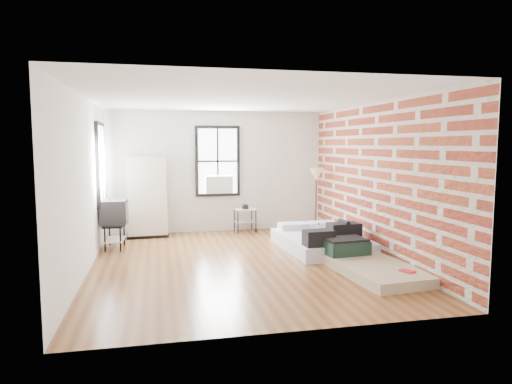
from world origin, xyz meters
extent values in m
plane|color=#583017|center=(0.00, 0.00, 0.00)|extent=(6.00, 6.00, 0.00)
cube|color=silver|center=(0.00, 3.00, 1.40)|extent=(5.00, 0.01, 2.80)
cube|color=silver|center=(0.00, -3.00, 1.40)|extent=(5.00, 0.01, 2.80)
cube|color=silver|center=(-2.50, 0.00, 1.40)|extent=(0.01, 6.00, 2.80)
cube|color=brown|center=(2.50, 0.00, 1.40)|extent=(0.02, 6.00, 2.80)
cube|color=white|center=(0.00, 0.00, 2.80)|extent=(5.00, 6.00, 0.01)
cube|color=white|center=(0.00, 2.95, 1.65)|extent=(0.90, 0.02, 1.50)
cube|color=black|center=(-0.48, 2.97, 1.65)|extent=(0.07, 0.08, 1.64)
cube|color=black|center=(0.48, 2.97, 1.65)|extent=(0.07, 0.08, 1.64)
cube|color=black|center=(0.00, 2.97, 2.44)|extent=(0.90, 0.08, 0.07)
cube|color=black|center=(0.00, 2.97, 0.86)|extent=(0.90, 0.08, 0.07)
cube|color=black|center=(0.00, 2.94, 1.65)|extent=(0.04, 0.02, 1.50)
cube|color=black|center=(0.00, 2.94, 1.65)|extent=(0.90, 0.02, 0.04)
cube|color=white|center=(0.00, 2.83, 1.12)|extent=(0.62, 0.30, 0.40)
cube|color=white|center=(-2.45, 1.80, 1.65)|extent=(0.02, 0.90, 1.50)
cube|color=black|center=(-2.47, 1.32, 1.65)|extent=(0.08, 0.07, 1.64)
cube|color=black|center=(-2.47, 2.29, 1.65)|extent=(0.08, 0.07, 1.64)
cube|color=black|center=(-2.47, 1.80, 2.44)|extent=(0.08, 0.90, 0.07)
cube|color=black|center=(-2.47, 1.80, 0.86)|extent=(0.08, 0.90, 0.07)
cube|color=black|center=(-2.44, 1.80, 1.65)|extent=(0.02, 0.04, 1.50)
cube|color=black|center=(-2.44, 1.80, 1.65)|extent=(0.02, 0.90, 0.04)
cube|color=silver|center=(1.75, 0.67, 0.13)|extent=(1.60, 2.11, 0.27)
cube|color=silver|center=(1.39, 1.45, 0.33)|extent=(0.61, 0.40, 0.13)
cube|color=silver|center=(2.03, 1.49, 0.33)|extent=(0.61, 0.40, 0.13)
cube|color=black|center=(1.99, 0.20, 0.43)|extent=(0.60, 0.37, 0.32)
cylinder|color=black|center=(1.99, 0.20, 0.61)|extent=(0.10, 0.38, 0.09)
cube|color=black|center=(1.37, -0.15, 0.41)|extent=(0.53, 0.35, 0.28)
cylinder|color=#C6E9FF|center=(1.65, 0.61, 0.38)|extent=(0.07, 0.07, 0.24)
cylinder|color=#175EA5|center=(1.65, 0.61, 0.52)|extent=(0.04, 0.04, 0.03)
cube|color=tan|center=(1.95, -1.09, 0.08)|extent=(1.25, 2.09, 0.16)
cube|color=#153026|center=(1.77, -0.37, 0.27)|extent=(0.78, 0.60, 0.23)
cube|color=black|center=(1.77, -0.37, 0.41)|extent=(0.74, 0.55, 0.04)
cube|color=#AD1B1F|center=(2.22, -1.65, 0.17)|extent=(0.21, 0.25, 0.03)
cube|color=black|center=(-1.62, 2.65, 0.03)|extent=(0.93, 0.57, 0.06)
cube|color=beige|center=(-1.62, 2.65, 0.92)|extent=(0.89, 0.53, 1.71)
cylinder|color=black|center=(0.40, 2.54, 0.27)|extent=(0.02, 0.02, 0.54)
cylinder|color=black|center=(0.83, 2.57, 0.27)|extent=(0.02, 0.02, 0.54)
cylinder|color=black|center=(0.37, 2.87, 0.27)|extent=(0.02, 0.02, 0.54)
cylinder|color=black|center=(0.80, 2.90, 0.27)|extent=(0.02, 0.02, 0.54)
cube|color=silver|center=(0.60, 2.72, 0.54)|extent=(0.52, 0.43, 0.02)
cube|color=silver|center=(0.60, 2.72, 0.24)|extent=(0.50, 0.41, 0.02)
cube|color=black|center=(0.60, 2.72, 0.60)|extent=(0.13, 0.19, 0.10)
cylinder|color=#302010|center=(2.15, 2.19, 0.01)|extent=(0.21, 0.21, 0.03)
cylinder|color=#302010|center=(2.15, 2.19, 0.67)|extent=(0.03, 0.03, 1.30)
cone|color=#C8B580|center=(2.15, 2.19, 1.36)|extent=(0.32, 0.32, 0.29)
cylinder|color=black|center=(-2.38, 1.29, 0.24)|extent=(0.03, 0.03, 0.47)
cylinder|color=black|center=(-2.09, 1.27, 0.24)|extent=(0.03, 0.03, 0.47)
cylinder|color=black|center=(-2.35, 1.85, 0.24)|extent=(0.03, 0.03, 0.47)
cylinder|color=black|center=(-2.06, 1.84, 0.24)|extent=(0.03, 0.03, 0.47)
cube|color=black|center=(-2.22, 1.56, 0.47)|extent=(0.42, 0.70, 0.03)
cube|color=silver|center=(-2.22, 1.56, 0.19)|extent=(0.40, 0.68, 0.02)
cube|color=black|center=(-2.22, 1.56, 0.73)|extent=(0.50, 0.58, 0.47)
cube|color=black|center=(-1.98, 1.55, 0.73)|extent=(0.05, 0.46, 0.38)
camera|label=1|loc=(-1.37, -7.61, 2.04)|focal=32.00mm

